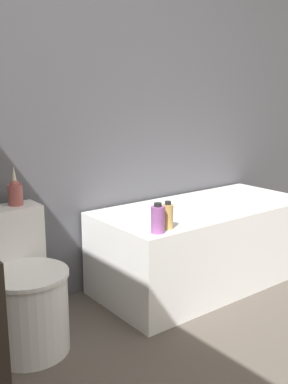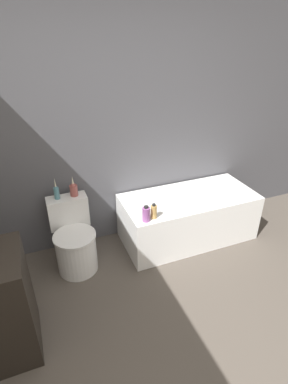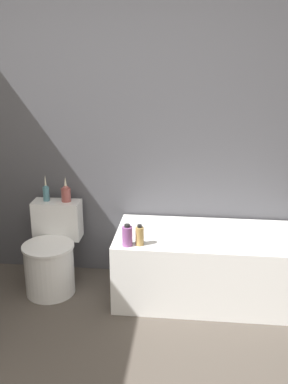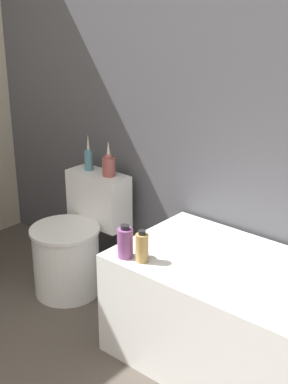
{
  "view_description": "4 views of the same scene",
  "coord_description": "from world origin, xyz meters",
  "px_view_note": "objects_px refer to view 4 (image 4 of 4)",
  "views": [
    {
      "loc": [
        -1.32,
        -0.38,
        1.28
      ],
      "look_at": [
        0.05,
        1.41,
        0.78
      ],
      "focal_mm": 42.0,
      "sensor_mm": 36.0,
      "label": 1
    },
    {
      "loc": [
        -0.77,
        -0.81,
        2.16
      ],
      "look_at": [
        0.12,
        1.43,
        0.84
      ],
      "focal_mm": 28.0,
      "sensor_mm": 36.0,
      "label": 2
    },
    {
      "loc": [
        0.57,
        -1.54,
        1.94
      ],
      "look_at": [
        0.25,
        1.4,
        0.95
      ],
      "focal_mm": 42.0,
      "sensor_mm": 36.0,
      "label": 3
    },
    {
      "loc": [
        1.66,
        -0.25,
        1.74
      ],
      "look_at": [
        0.15,
        1.5,
        0.85
      ],
      "focal_mm": 50.0,
      "sensor_mm": 36.0,
      "label": 4
    }
  ],
  "objects_px": {
    "bathtub": "(267,330)",
    "vase_gold": "(89,158)",
    "vase_silver": "(109,164)",
    "toilet": "(75,244)",
    "shampoo_bottle_tall": "(125,242)",
    "shampoo_bottle_short": "(142,247)"
  },
  "relations": [
    {
      "from": "shampoo_bottle_tall",
      "to": "toilet",
      "type": "bearing_deg",
      "value": 157.84
    },
    {
      "from": "vase_silver",
      "to": "shampoo_bottle_tall",
      "type": "xyz_separation_m",
      "value": [
        0.58,
        -0.49,
        -0.14
      ]
    },
    {
      "from": "toilet",
      "to": "vase_gold",
      "type": "relative_size",
      "value": 3.04
    },
    {
      "from": "bathtub",
      "to": "shampoo_bottle_tall",
      "type": "xyz_separation_m",
      "value": [
        -0.62,
        -0.27,
        0.34
      ]
    },
    {
      "from": "bathtub",
      "to": "vase_silver",
      "type": "height_order",
      "value": "vase_silver"
    },
    {
      "from": "toilet",
      "to": "vase_silver",
      "type": "height_order",
      "value": "vase_silver"
    },
    {
      "from": "bathtub",
      "to": "shampoo_bottle_short",
      "type": "xyz_separation_m",
      "value": [
        -0.54,
        -0.25,
        0.34
      ]
    },
    {
      "from": "vase_gold",
      "to": "shampoo_bottle_short",
      "type": "xyz_separation_m",
      "value": [
        0.84,
        -0.47,
        -0.15
      ]
    },
    {
      "from": "bathtub",
      "to": "vase_silver",
      "type": "relative_size",
      "value": 7.0
    },
    {
      "from": "vase_silver",
      "to": "vase_gold",
      "type": "bearing_deg",
      "value": -178.83
    },
    {
      "from": "vase_silver",
      "to": "shampoo_bottle_tall",
      "type": "relative_size",
      "value": 1.29
    },
    {
      "from": "bathtub",
      "to": "shampoo_bottle_short",
      "type": "height_order",
      "value": "shampoo_bottle_short"
    },
    {
      "from": "bathtub",
      "to": "toilet",
      "type": "distance_m",
      "value": 1.29
    },
    {
      "from": "bathtub",
      "to": "vase_gold",
      "type": "distance_m",
      "value": 1.47
    },
    {
      "from": "bathtub",
      "to": "shampoo_bottle_tall",
      "type": "relative_size",
      "value": 9.05
    },
    {
      "from": "toilet",
      "to": "shampoo_bottle_short",
      "type": "relative_size",
      "value": 4.37
    },
    {
      "from": "shampoo_bottle_tall",
      "to": "vase_silver",
      "type": "bearing_deg",
      "value": 139.75
    },
    {
      "from": "vase_silver",
      "to": "shampoo_bottle_short",
      "type": "distance_m",
      "value": 0.83
    },
    {
      "from": "vase_gold",
      "to": "vase_silver",
      "type": "relative_size",
      "value": 1.06
    },
    {
      "from": "toilet",
      "to": "shampoo_bottle_tall",
      "type": "relative_size",
      "value": 4.17
    },
    {
      "from": "vase_gold",
      "to": "shampoo_bottle_short",
      "type": "bearing_deg",
      "value": -29.3
    },
    {
      "from": "bathtub",
      "to": "vase_gold",
      "type": "xyz_separation_m",
      "value": [
        -1.37,
        0.22,
        0.49
      ]
    }
  ]
}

